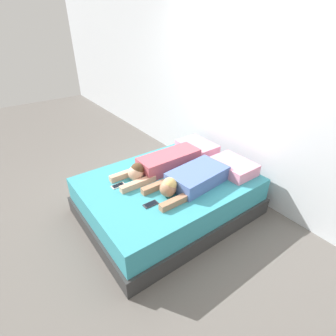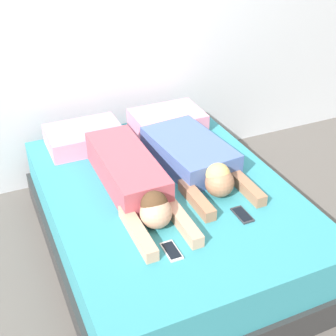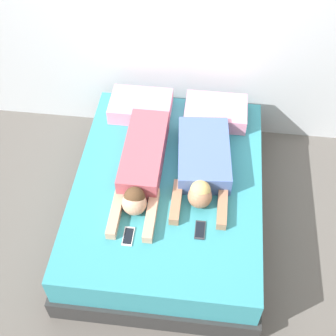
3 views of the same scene
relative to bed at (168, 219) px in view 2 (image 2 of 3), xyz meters
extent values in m
plane|color=#5B5651|center=(0.00, 0.00, -0.24)|extent=(12.00, 12.00, 0.00)
cube|color=silver|center=(0.00, 1.13, 1.06)|extent=(12.00, 0.06, 2.60)
cube|color=#2D2D2D|center=(0.00, 0.00, -0.14)|extent=(1.50, 1.97, 0.21)
cube|color=teal|center=(0.00, 0.00, 0.11)|extent=(1.44, 1.91, 0.28)
cube|color=pink|center=(-0.32, 0.74, 0.31)|extent=(0.52, 0.37, 0.14)
cube|color=pink|center=(0.32, 0.74, 0.31)|extent=(0.52, 0.37, 0.14)
cube|color=#B24C59|center=(-0.21, 0.17, 0.34)|extent=(0.30, 0.79, 0.19)
sphere|color=tan|center=(-0.21, -0.30, 0.34)|extent=(0.18, 0.18, 0.18)
sphere|color=#4C331E|center=(-0.21, -0.28, 0.38)|extent=(0.15, 0.15, 0.15)
cube|color=tan|center=(-0.34, -0.35, 0.28)|extent=(0.07, 0.43, 0.07)
cube|color=tan|center=(-0.08, -0.35, 0.28)|extent=(0.07, 0.43, 0.07)
cube|color=#4C66A5|center=(0.26, 0.23, 0.33)|extent=(0.46, 0.70, 0.17)
sphere|color=#A37051|center=(0.26, -0.19, 0.34)|extent=(0.18, 0.18, 0.18)
sphere|color=#D8B266|center=(0.26, -0.17, 0.38)|extent=(0.15, 0.15, 0.15)
cube|color=#A37051|center=(0.09, -0.22, 0.28)|extent=(0.07, 0.37, 0.07)
cube|color=#A37051|center=(0.42, -0.22, 0.28)|extent=(0.07, 0.37, 0.07)
cube|color=silver|center=(-0.22, -0.53, 0.25)|extent=(0.07, 0.15, 0.01)
cube|color=black|center=(-0.22, -0.53, 0.26)|extent=(0.06, 0.13, 0.00)
cube|color=#2D2D33|center=(0.28, -0.42, 0.25)|extent=(0.07, 0.15, 0.01)
cube|color=black|center=(0.28, -0.42, 0.26)|extent=(0.06, 0.13, 0.00)
camera|label=1|loc=(2.06, -1.52, 1.91)|focal=28.00mm
camera|label=2|loc=(-0.97, -2.18, 1.91)|focal=50.00mm
camera|label=3|loc=(0.26, -2.23, 3.06)|focal=50.00mm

